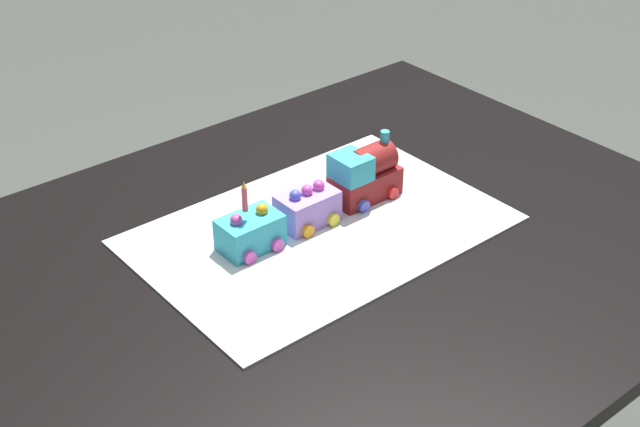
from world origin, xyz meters
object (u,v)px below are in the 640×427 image
at_px(cake_locomotive, 365,174).
at_px(cake_car_gondola_lavender, 307,207).
at_px(dining_table, 305,315).
at_px(birthday_candle, 245,197).
at_px(cake_car_hopper_turquoise, 250,232).

height_order(cake_locomotive, cake_car_gondola_lavender, cake_locomotive).
bearing_deg(dining_table, birthday_candle, -58.41).
relative_size(cake_locomotive, cake_car_hopper_turquoise, 1.40).
height_order(cake_car_hopper_turquoise, birthday_candle, birthday_candle).
relative_size(cake_locomotive, cake_car_gondola_lavender, 1.40).
bearing_deg(cake_car_hopper_turquoise, birthday_candle, 0.00).
bearing_deg(dining_table, cake_car_hopper_turquoise, -62.10).
distance_m(dining_table, cake_car_gondola_lavender, 0.18).
xyz_separation_m(dining_table, birthday_candle, (0.05, -0.08, 0.21)).
bearing_deg(cake_car_gondola_lavender, cake_car_hopper_turquoise, 0.00).
bearing_deg(cake_locomotive, birthday_candle, -0.00).
distance_m(cake_car_gondola_lavender, cake_car_hopper_turquoise, 0.12).
relative_size(dining_table, birthday_candle, 25.65).
bearing_deg(birthday_candle, cake_car_gondola_lavender, -180.00).
relative_size(cake_car_gondola_lavender, cake_car_hopper_turquoise, 1.00).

